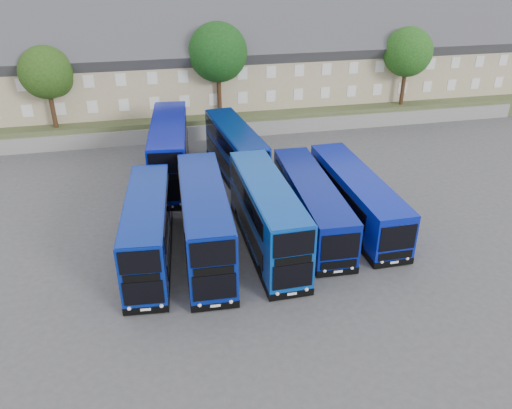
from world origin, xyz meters
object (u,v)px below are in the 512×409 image
object	(u,v)px
dd_front_left	(148,232)
coach_east_a	(311,204)
dd_front_mid	(205,223)
tree_far	(427,37)
tree_mid	(219,54)
tree_east	(408,54)
tree_west	(48,74)

from	to	relation	value
dd_front_left	coach_east_a	distance (m)	11.29
dd_front_mid	tree_far	world-z (taller)	tree_far
tree_mid	tree_east	bearing A→B (deg)	-1.43
dd_front_mid	coach_east_a	xyz separation A→B (m)	(7.62, 2.02, -0.59)
dd_front_mid	tree_far	xyz separation A→B (m)	(30.55, 29.04, 5.45)
coach_east_a	tree_mid	distance (m)	21.70
tree_far	tree_mid	bearing A→B (deg)	-165.96
coach_east_a	tree_far	distance (m)	35.94
coach_east_a	tree_far	world-z (taller)	tree_far
tree_far	tree_east	bearing A→B (deg)	-130.60
dd_front_left	tree_mid	size ratio (longest dim) A/B	1.18
coach_east_a	dd_front_mid	bearing A→B (deg)	-162.83
dd_front_left	dd_front_mid	distance (m)	3.48
dd_front_left	coach_east_a	world-z (taller)	dd_front_left
tree_west	tree_east	xyz separation A→B (m)	(36.00, 0.00, 0.34)
tree_west	tree_far	size ratio (longest dim) A/B	0.88
coach_east_a	tree_far	bearing A→B (deg)	51.98
dd_front_mid	coach_east_a	world-z (taller)	dd_front_mid
coach_east_a	tree_west	size ratio (longest dim) A/B	1.65
dd_front_mid	tree_mid	bearing A→B (deg)	80.95
dd_front_mid	coach_east_a	distance (m)	7.91
dd_front_mid	tree_mid	world-z (taller)	tree_mid
dd_front_left	coach_east_a	xyz separation A→B (m)	(11.10, 2.02, -0.40)
tree_east	tree_far	bearing A→B (deg)	49.40
tree_west	tree_mid	world-z (taller)	tree_mid
dd_front_mid	tree_east	xyz separation A→B (m)	(24.55, 22.04, 5.11)
dd_front_left	tree_west	world-z (taller)	tree_west
coach_east_a	tree_east	bearing A→B (deg)	52.08
tree_west	dd_front_mid	bearing A→B (deg)	-62.55
dd_front_left	tree_west	xyz separation A→B (m)	(-7.97, 22.03, 4.96)
dd_front_left	tree_east	bearing A→B (deg)	43.19
tree_east	tree_far	distance (m)	9.23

